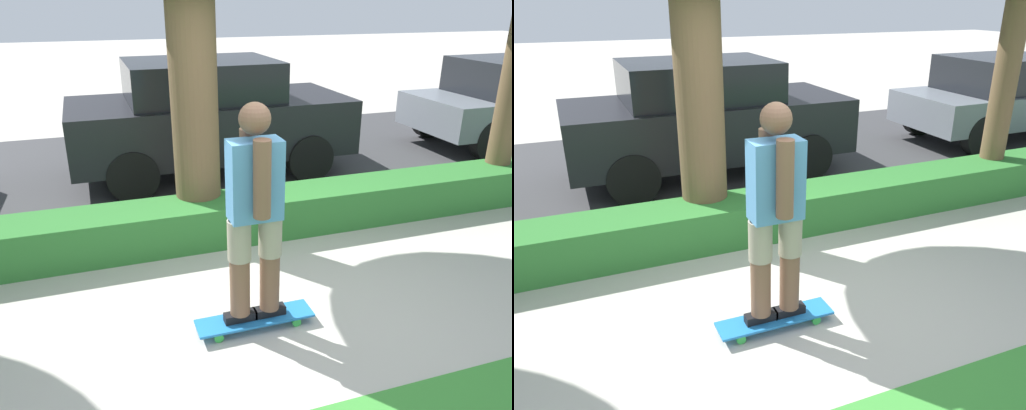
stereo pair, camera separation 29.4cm
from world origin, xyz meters
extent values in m
plane|color=#ADA89E|center=(0.00, 0.00, 0.00)|extent=(60.00, 60.00, 0.00)
cube|color=#38383A|center=(0.00, 4.20, 0.00)|extent=(18.57, 5.00, 0.01)
cube|color=#2D702D|center=(0.00, 1.60, 0.23)|extent=(18.57, 0.60, 0.46)
cube|color=#1E6BAD|center=(-0.37, -0.04, 0.08)|extent=(0.95, 0.24, 0.02)
cylinder|color=green|center=(-0.05, -0.13, 0.04)|extent=(0.07, 0.04, 0.07)
cylinder|color=green|center=(-0.05, 0.05, 0.04)|extent=(0.07, 0.04, 0.07)
cylinder|color=green|center=(-0.69, -0.13, 0.04)|extent=(0.07, 0.04, 0.07)
cylinder|color=green|center=(-0.69, 0.05, 0.04)|extent=(0.07, 0.04, 0.07)
cube|color=black|center=(-0.49, -0.04, 0.13)|extent=(0.26, 0.09, 0.07)
cylinder|color=brown|center=(-0.49, -0.04, 0.56)|extent=(0.16, 0.16, 0.80)
cylinder|color=gray|center=(-0.49, -0.04, 0.80)|extent=(0.18, 0.18, 0.32)
cube|color=black|center=(-0.25, -0.04, 0.13)|extent=(0.26, 0.09, 0.07)
cylinder|color=brown|center=(-0.25, -0.04, 0.56)|extent=(0.16, 0.16, 0.80)
cylinder|color=gray|center=(-0.25, -0.04, 0.80)|extent=(0.18, 0.18, 0.32)
cube|color=#4C84B7|center=(-0.37, -0.04, 1.26)|extent=(0.38, 0.21, 0.59)
cylinder|color=brown|center=(-0.37, -0.20, 1.32)|extent=(0.13, 0.13, 0.56)
cylinder|color=brown|center=(-0.37, 0.12, 1.32)|extent=(0.13, 0.13, 0.56)
sphere|color=brown|center=(-0.37, -0.04, 1.70)|extent=(0.23, 0.23, 0.23)
cylinder|color=brown|center=(-0.41, 1.84, 1.54)|extent=(0.49, 0.49, 3.08)
cube|color=black|center=(0.23, 3.85, 0.72)|extent=(4.01, 1.80, 0.77)
cube|color=black|center=(0.11, 3.85, 1.38)|extent=(2.09, 1.57, 0.55)
cylinder|color=black|center=(1.46, 3.04, 0.34)|extent=(0.68, 0.21, 0.68)
cylinder|color=black|center=(1.46, 4.66, 0.34)|extent=(0.68, 0.21, 0.68)
cylinder|color=black|center=(-1.01, 3.04, 0.34)|extent=(0.68, 0.21, 0.68)
cylinder|color=black|center=(-1.01, 4.66, 0.34)|extent=(0.68, 0.21, 0.68)
cylinder|color=black|center=(4.61, 2.96, 0.35)|extent=(0.69, 0.21, 0.69)
cylinder|color=black|center=(4.61, 4.54, 0.35)|extent=(0.69, 0.21, 0.69)
camera|label=1|loc=(-1.41, -3.22, 2.47)|focal=35.00mm
camera|label=2|loc=(-1.69, -3.11, 2.47)|focal=35.00mm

